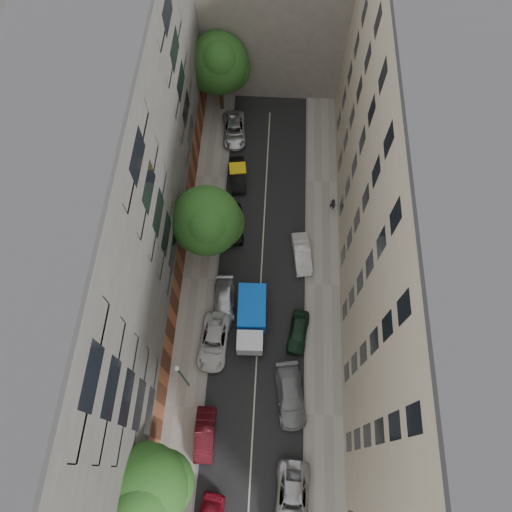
# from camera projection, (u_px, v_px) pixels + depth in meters

# --- Properties ---
(ground) EXTENTS (120.00, 120.00, 0.00)m
(ground) POSITION_uv_depth(u_px,v_px,m) (261.00, 282.00, 40.63)
(ground) COLOR #4C4C49
(ground) RESTS_ON ground
(road_surface) EXTENTS (8.00, 44.00, 0.02)m
(road_surface) POSITION_uv_depth(u_px,v_px,m) (261.00, 282.00, 40.62)
(road_surface) COLOR black
(road_surface) RESTS_ON ground
(sidewalk_left) EXTENTS (3.00, 44.00, 0.15)m
(sidewalk_left) POSITION_uv_depth(u_px,v_px,m) (199.00, 279.00, 40.69)
(sidewalk_left) COLOR gray
(sidewalk_left) RESTS_ON ground
(sidewalk_right) EXTENTS (3.00, 44.00, 0.15)m
(sidewalk_right) POSITION_uv_depth(u_px,v_px,m) (323.00, 285.00, 40.43)
(sidewalk_right) COLOR gray
(sidewalk_right) RESTS_ON ground
(building_left) EXTENTS (8.00, 44.00, 20.00)m
(building_left) POSITION_uv_depth(u_px,v_px,m) (105.00, 220.00, 31.87)
(building_left) COLOR #4A4845
(building_left) RESTS_ON ground
(building_right) EXTENTS (8.00, 44.00, 20.00)m
(building_right) POSITION_uv_depth(u_px,v_px,m) (422.00, 235.00, 31.35)
(building_right) COLOR #BEB094
(building_right) RESTS_ON ground
(tarp_truck) EXTENTS (2.39, 5.66, 2.59)m
(tarp_truck) POSITION_uv_depth(u_px,v_px,m) (251.00, 319.00, 37.68)
(tarp_truck) COLOR black
(tarp_truck) RESTS_ON ground
(car_left_1) EXTENTS (1.50, 4.11, 1.35)m
(car_left_1) POSITION_uv_depth(u_px,v_px,m) (205.00, 435.00, 34.51)
(car_left_1) COLOR #4A0E15
(car_left_1) RESTS_ON ground
(car_left_2) EXTENTS (2.68, 5.21, 1.41)m
(car_left_2) POSITION_uv_depth(u_px,v_px,m) (214.00, 342.00, 37.57)
(car_left_2) COLOR silver
(car_left_2) RESTS_ON ground
(car_left_3) EXTENTS (2.04, 4.50, 1.28)m
(car_left_3) POSITION_uv_depth(u_px,v_px,m) (224.00, 301.00, 39.17)
(car_left_3) COLOR silver
(car_left_3) RESTS_ON ground
(car_left_4) EXTENTS (2.21, 4.49, 1.47)m
(car_left_4) POSITION_uv_depth(u_px,v_px,m) (234.00, 224.00, 42.36)
(car_left_4) COLOR black
(car_left_4) RESTS_ON ground
(car_left_5) EXTENTS (1.99, 4.27, 1.36)m
(car_left_5) POSITION_uv_depth(u_px,v_px,m) (238.00, 175.00, 44.83)
(car_left_5) COLOR black
(car_left_5) RESTS_ON ground
(car_left_6) EXTENTS (2.73, 5.12, 1.37)m
(car_left_6) POSITION_uv_depth(u_px,v_px,m) (234.00, 130.00, 47.26)
(car_left_6) COLOR silver
(car_left_6) RESTS_ON ground
(car_right_0) EXTENTS (2.62, 5.39, 1.48)m
(car_right_0) POSITION_uv_depth(u_px,v_px,m) (292.00, 500.00, 32.55)
(car_right_0) COLOR #B0AFB4
(car_right_0) RESTS_ON ground
(car_right_1) EXTENTS (2.84, 5.39, 1.49)m
(car_right_1) POSITION_uv_depth(u_px,v_px,m) (290.00, 396.00, 35.66)
(car_right_1) COLOR gray
(car_right_1) RESTS_ON ground
(car_right_2) EXTENTS (2.10, 4.01, 1.30)m
(car_right_2) POSITION_uv_depth(u_px,v_px,m) (298.00, 332.00, 37.98)
(car_right_2) COLOR black
(car_right_2) RESTS_ON ground
(car_right_3) EXTENTS (2.04, 4.32, 1.37)m
(car_right_3) POSITION_uv_depth(u_px,v_px,m) (302.00, 254.00, 41.08)
(car_right_3) COLOR silver
(car_right_3) RESTS_ON ground
(tree_near) EXTENTS (5.78, 5.57, 9.52)m
(tree_near) POSITION_uv_depth(u_px,v_px,m) (144.00, 492.00, 27.65)
(tree_near) COLOR #382619
(tree_near) RESTS_ON sidewalk_left
(tree_mid) EXTENTS (5.95, 5.77, 8.39)m
(tree_mid) POSITION_uv_depth(u_px,v_px,m) (208.00, 223.00, 36.93)
(tree_mid) COLOR #382619
(tree_mid) RESTS_ON sidewalk_left
(tree_far) EXTENTS (5.99, 5.82, 8.93)m
(tree_far) POSITION_uv_depth(u_px,v_px,m) (219.00, 66.00, 43.97)
(tree_far) COLOR #382619
(tree_far) RESTS_ON sidewalk_left
(lamp_post) EXTENTS (0.36, 0.36, 6.51)m
(lamp_post) POSITION_uv_depth(u_px,v_px,m) (182.00, 375.00, 33.00)
(lamp_post) COLOR #16502B
(lamp_post) RESTS_ON sidewalk_left
(pedestrian) EXTENTS (0.66, 0.56, 1.54)m
(pedestrian) POSITION_uv_depth(u_px,v_px,m) (333.00, 204.00, 43.09)
(pedestrian) COLOR black
(pedestrian) RESTS_ON sidewalk_right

